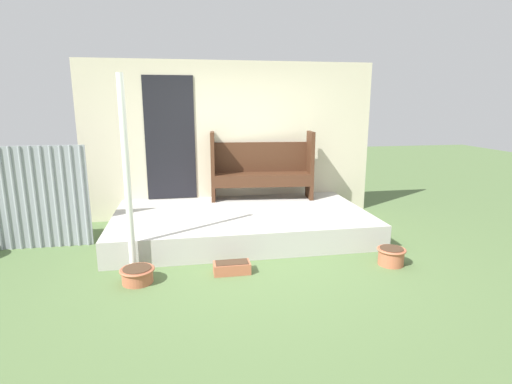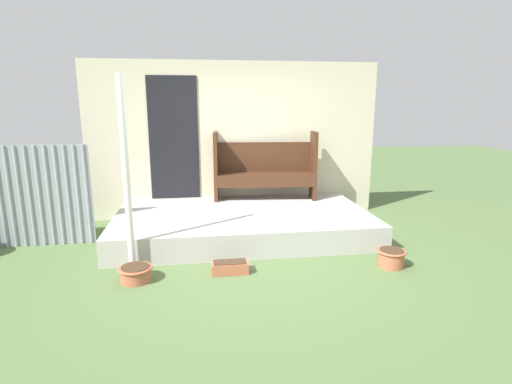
{
  "view_description": "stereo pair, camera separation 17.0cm",
  "coord_description": "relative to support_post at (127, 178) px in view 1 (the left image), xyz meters",
  "views": [
    {
      "loc": [
        -0.79,
        -4.61,
        1.94
      ],
      "look_at": [
        0.11,
        0.36,
        0.8
      ],
      "focal_mm": 28.0,
      "sensor_mm": 36.0,
      "label": 1
    },
    {
      "loc": [
        -0.62,
        -4.64,
        1.94
      ],
      "look_at": [
        0.11,
        0.36,
        0.8
      ],
      "focal_mm": 28.0,
      "sensor_mm": 36.0,
      "label": 2
    }
  ],
  "objects": [
    {
      "name": "flower_pot_left",
      "position": [
        0.08,
        -0.31,
        -1.03
      ],
      "size": [
        0.38,
        0.38,
        0.17
      ],
      "color": "#B26042",
      "rests_on": "ground_plane"
    },
    {
      "name": "bench",
      "position": [
        1.9,
        1.91,
        -0.23
      ],
      "size": [
        1.71,
        0.56,
        1.12
      ],
      "rotation": [
        0.0,
        0.0,
        -0.09
      ],
      "color": "#422616",
      "rests_on": "porch_slab"
    },
    {
      "name": "planter_box_rect",
      "position": [
        1.13,
        -0.24,
        -1.05
      ],
      "size": [
        0.42,
        0.2,
        0.14
      ],
      "color": "#B26042",
      "rests_on": "ground_plane"
    },
    {
      "name": "ground_plane",
      "position": [
        1.42,
        0.08,
        -1.12
      ],
      "size": [
        24.0,
        24.0,
        0.0
      ],
      "primitive_type": "plane",
      "color": "#516B3D"
    },
    {
      "name": "flower_pot_middle",
      "position": [
        3.07,
        -0.34,
        -1.0
      ],
      "size": [
        0.35,
        0.35,
        0.21
      ],
      "color": "#B26042",
      "rests_on": "ground_plane"
    },
    {
      "name": "support_post",
      "position": [
        0.0,
        0.0,
        0.0
      ],
      "size": [
        0.08,
        0.08,
        2.24
      ],
      "color": "white",
      "rests_on": "ground_plane"
    },
    {
      "name": "house_wall",
      "position": [
        1.4,
        2.19,
        0.18
      ],
      "size": [
        4.9,
        0.08,
        2.6
      ],
      "color": "beige",
      "rests_on": "ground_plane"
    },
    {
      "name": "porch_slab",
      "position": [
        1.44,
        1.12,
        -0.95
      ],
      "size": [
        3.7,
        2.09,
        0.35
      ],
      "color": "#B2AFA8",
      "rests_on": "ground_plane"
    }
  ]
}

